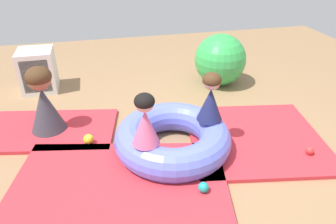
{
  "coord_description": "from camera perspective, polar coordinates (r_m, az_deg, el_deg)",
  "views": [
    {
      "loc": [
        -0.72,
        -2.38,
        1.89
      ],
      "look_at": [
        -0.11,
        0.26,
        0.33
      ],
      "focal_mm": 33.68,
      "sensor_mm": 36.0,
      "label": 1
    }
  ],
  "objects": [
    {
      "name": "play_ball_teal",
      "position": [
        2.65,
        6.43,
        -13.39
      ],
      "size": [
        0.09,
        0.09,
        0.09
      ],
      "primitive_type": "sphere",
      "color": "teal",
      "rests_on": "gym_mat_far_left"
    },
    {
      "name": "ground_plane",
      "position": [
        3.13,
        3.02,
        -7.38
      ],
      "size": [
        8.0,
        8.0,
        0.0
      ],
      "primitive_type": "plane",
      "color": "#93704C"
    },
    {
      "name": "play_ball_red",
      "position": [
        3.31,
        24.26,
        -6.39
      ],
      "size": [
        0.08,
        0.08,
        0.08
      ],
      "primitive_type": "sphere",
      "color": "red",
      "rests_on": "gym_mat_far_right"
    },
    {
      "name": "inflatable_cushion",
      "position": [
        3.06,
        0.85,
        -4.76
      ],
      "size": [
        1.13,
        1.13,
        0.31
      ],
      "primitive_type": "torus",
      "color": "#6070E5",
      "rests_on": "ground"
    },
    {
      "name": "storage_cube",
      "position": [
        4.55,
        -22.49,
        6.84
      ],
      "size": [
        0.44,
        0.44,
        0.56
      ],
      "color": "silver",
      "rests_on": "ground"
    },
    {
      "name": "exercise_ball_large",
      "position": [
        4.46,
        9.42,
        9.32
      ],
      "size": [
        0.71,
        0.71,
        0.71
      ],
      "primitive_type": "sphere",
      "color": "green",
      "rests_on": "ground"
    },
    {
      "name": "play_ball_yellow",
      "position": [
        3.25,
        -14.2,
        -4.78
      ],
      "size": [
        0.1,
        0.1,
        0.1
      ],
      "primitive_type": "sphere",
      "color": "yellow",
      "rests_on": "gym_mat_front"
    },
    {
      "name": "play_ball_orange",
      "position": [
        2.84,
        1.16,
        -9.82
      ],
      "size": [
        0.08,
        0.08,
        0.08
      ],
      "primitive_type": "sphere",
      "color": "orange",
      "rests_on": "gym_mat_far_left"
    },
    {
      "name": "gym_mat_far_right",
      "position": [
        3.42,
        15.44,
        -4.47
      ],
      "size": [
        1.54,
        1.5,
        0.04
      ],
      "primitive_type": "cube",
      "rotation": [
        0.0,
        0.0,
        -0.17
      ],
      "color": "red",
      "rests_on": "ground"
    },
    {
      "name": "gym_mat_far_left",
      "position": [
        2.73,
        -8.93,
        -13.86
      ],
      "size": [
        2.06,
        1.65,
        0.04
      ],
      "primitive_type": "cube",
      "rotation": [
        0.0,
        0.0,
        -0.22
      ],
      "color": "red",
      "rests_on": "ground"
    },
    {
      "name": "adult_seated",
      "position": [
        3.48,
        -21.61,
        2.0
      ],
      "size": [
        0.51,
        0.51,
        0.71
      ],
      "rotation": [
        0.0,
        0.0,
        3.82
      ],
      "color": "#383842",
      "rests_on": "gym_mat_front"
    },
    {
      "name": "child_in_navy",
      "position": [
        2.98,
        7.73,
        2.63
      ],
      "size": [
        0.29,
        0.29,
        0.48
      ],
      "rotation": [
        0.0,
        0.0,
        3.31
      ],
      "color": "navy",
      "rests_on": "inflatable_cushion"
    },
    {
      "name": "child_in_pink",
      "position": [
        2.61,
        -4.16,
        -1.45
      ],
      "size": [
        0.32,
        0.32,
        0.47
      ],
      "rotation": [
        0.0,
        0.0,
        1.99
      ],
      "color": "#E5608E",
      "rests_on": "inflatable_cushion"
    },
    {
      "name": "gym_mat_front",
      "position": [
        3.65,
        -20.56,
        -3.07
      ],
      "size": [
        1.51,
        1.05,
        0.04
      ],
      "primitive_type": "cube",
      "rotation": [
        0.0,
        0.0,
        -0.19
      ],
      "color": "red",
      "rests_on": "ground"
    }
  ]
}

